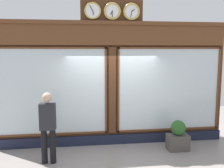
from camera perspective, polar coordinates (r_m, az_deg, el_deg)
shop_facade at (r=7.08m, az=-0.13°, el=0.23°), size 6.62×0.42×4.00m
pedestrian at (r=6.10m, az=-14.33°, el=-8.95°), size 0.37×0.24×1.69m
planter_box at (r=7.13m, az=14.68°, el=-12.65°), size 0.56×0.36×0.42m
planter_shrub at (r=7.00m, az=14.79°, el=-9.54°), size 0.39×0.39×0.39m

